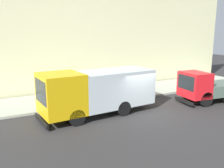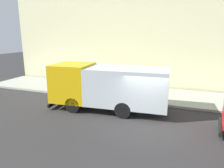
{
  "view_description": "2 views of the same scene",
  "coord_description": "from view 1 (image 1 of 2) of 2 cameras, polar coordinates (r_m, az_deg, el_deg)",
  "views": [
    {
      "loc": [
        -11.88,
        8.44,
        5.03
      ],
      "look_at": [
        1.55,
        1.46,
        1.78
      ],
      "focal_mm": 38.26,
      "sensor_mm": 36.0,
      "label": 1
    },
    {
      "loc": [
        -10.28,
        -1.92,
        4.67
      ],
      "look_at": [
        0.91,
        2.21,
        1.78
      ],
      "focal_mm": 33.2,
      "sensor_mm": 36.0,
      "label": 2
    }
  ],
  "objects": [
    {
      "name": "large_utility_truck",
      "position": [
        14.79,
        -3.46,
        -1.43
      ],
      "size": [
        2.97,
        7.42,
        2.81
      ],
      "rotation": [
        0.0,
        0.0,
        0.07
      ],
      "color": "gold",
      "rests_on": "ground"
    },
    {
      "name": "ground",
      "position": [
        15.42,
        7.57,
        -7.04
      ],
      "size": [
        80.0,
        80.0,
        0.0
      ],
      "primitive_type": "plane",
      "color": "#2D2B2B"
    },
    {
      "name": "sidewalk",
      "position": [
        19.67,
        -1.08,
        -2.47
      ],
      "size": [
        4.35,
        30.0,
        0.16
      ],
      "primitive_type": "cube",
      "color": "#A7AB9A",
      "rests_on": "ground"
    },
    {
      "name": "pedestrian_walking",
      "position": [
        19.69,
        -10.28,
        0.09
      ],
      "size": [
        0.42,
        0.42,
        1.58
      ],
      "rotation": [
        0.0,
        0.0,
        5.89
      ],
      "color": "#4A3C55",
      "rests_on": "sidewalk"
    },
    {
      "name": "building_facade",
      "position": [
        21.46,
        -4.38,
        11.45
      ],
      "size": [
        0.5,
        30.0,
        9.59
      ],
      "primitive_type": "cube",
      "color": "beige",
      "rests_on": "ground"
    },
    {
      "name": "small_flatbed_truck",
      "position": [
        18.87,
        21.81,
        -0.76
      ],
      "size": [
        2.55,
        5.12,
        2.31
      ],
      "rotation": [
        0.0,
        0.0,
        -0.11
      ],
      "color": "red",
      "rests_on": "ground"
    }
  ]
}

